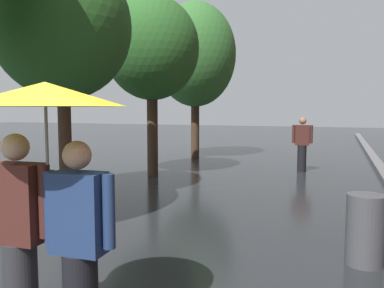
{
  "coord_description": "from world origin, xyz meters",
  "views": [
    {
      "loc": [
        1.97,
        -1.8,
        1.87
      ],
      "look_at": [
        -0.03,
        3.54,
        1.35
      ],
      "focal_mm": 36.79,
      "sensor_mm": 36.0,
      "label": 1
    }
  ],
  "objects_px": {
    "street_tree_2": "(152,49)",
    "street_tree_3": "(195,55)",
    "pedestrian_walking_midground": "(302,144)",
    "street_tree_1": "(62,27)",
    "couple_under_umbrella": "(47,169)",
    "litter_bin": "(365,230)"
  },
  "relations": [
    {
      "from": "street_tree_3",
      "to": "street_tree_2",
      "type": "bearing_deg",
      "value": -86.82
    },
    {
      "from": "couple_under_umbrella",
      "to": "street_tree_1",
      "type": "bearing_deg",
      "value": 126.92
    },
    {
      "from": "street_tree_1",
      "to": "litter_bin",
      "type": "relative_size",
      "value": 5.72
    },
    {
      "from": "couple_under_umbrella",
      "to": "litter_bin",
      "type": "relative_size",
      "value": 2.43
    },
    {
      "from": "street_tree_1",
      "to": "pedestrian_walking_midground",
      "type": "xyz_separation_m",
      "value": [
        4.08,
        5.55,
        -2.61
      ]
    },
    {
      "from": "pedestrian_walking_midground",
      "to": "litter_bin",
      "type": "bearing_deg",
      "value": -79.13
    },
    {
      "from": "street_tree_2",
      "to": "street_tree_3",
      "type": "relative_size",
      "value": 0.85
    },
    {
      "from": "street_tree_3",
      "to": "pedestrian_walking_midground",
      "type": "relative_size",
      "value": 3.58
    },
    {
      "from": "couple_under_umbrella",
      "to": "street_tree_3",
      "type": "bearing_deg",
      "value": 104.67
    },
    {
      "from": "street_tree_1",
      "to": "street_tree_2",
      "type": "relative_size",
      "value": 0.99
    },
    {
      "from": "couple_under_umbrella",
      "to": "litter_bin",
      "type": "height_order",
      "value": "couple_under_umbrella"
    },
    {
      "from": "street_tree_3",
      "to": "couple_under_umbrella",
      "type": "distance_m",
      "value": 12.14
    },
    {
      "from": "street_tree_1",
      "to": "street_tree_3",
      "type": "height_order",
      "value": "street_tree_3"
    },
    {
      "from": "street_tree_2",
      "to": "litter_bin",
      "type": "xyz_separation_m",
      "value": [
        5.16,
        -4.78,
        -3.05
      ]
    },
    {
      "from": "street_tree_1",
      "to": "couple_under_umbrella",
      "type": "relative_size",
      "value": 2.36
    },
    {
      "from": "street_tree_3",
      "to": "couple_under_umbrella",
      "type": "bearing_deg",
      "value": -75.33
    },
    {
      "from": "couple_under_umbrella",
      "to": "pedestrian_walking_midground",
      "type": "distance_m",
      "value": 9.65
    },
    {
      "from": "litter_bin",
      "to": "pedestrian_walking_midground",
      "type": "height_order",
      "value": "pedestrian_walking_midground"
    },
    {
      "from": "street_tree_1",
      "to": "pedestrian_walking_midground",
      "type": "height_order",
      "value": "street_tree_1"
    },
    {
      "from": "street_tree_3",
      "to": "pedestrian_walking_midground",
      "type": "bearing_deg",
      "value": -25.47
    },
    {
      "from": "street_tree_3",
      "to": "litter_bin",
      "type": "xyz_separation_m",
      "value": [
        5.39,
        -8.85,
        -3.41
      ]
    },
    {
      "from": "street_tree_1",
      "to": "street_tree_2",
      "type": "distance_m",
      "value": 3.42
    }
  ]
}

